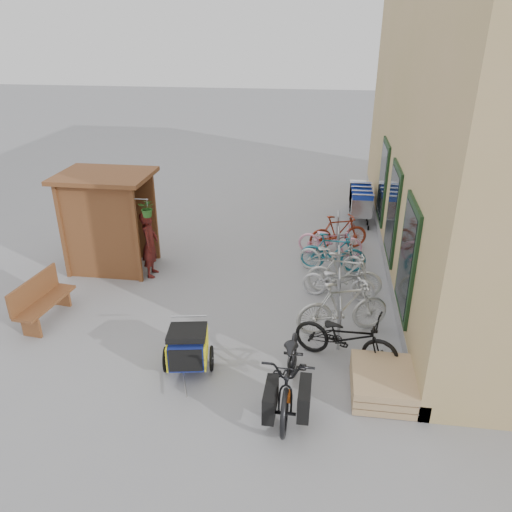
# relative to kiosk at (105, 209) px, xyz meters

# --- Properties ---
(ground) EXTENTS (80.00, 80.00, 0.00)m
(ground) POSITION_rel_kiosk_xyz_m (3.28, -2.47, -1.55)
(ground) COLOR gray
(kiosk) EXTENTS (2.49, 1.65, 2.40)m
(kiosk) POSITION_rel_kiosk_xyz_m (0.00, 0.00, 0.00)
(kiosk) COLOR brown
(kiosk) RESTS_ON ground
(bike_rack) EXTENTS (0.05, 5.35, 0.86)m
(bike_rack) POSITION_rel_kiosk_xyz_m (5.58, -0.07, -1.04)
(bike_rack) COLOR #A5A8AD
(bike_rack) RESTS_ON ground
(pallet_stack) EXTENTS (1.00, 1.20, 0.40)m
(pallet_stack) POSITION_rel_kiosk_xyz_m (6.28, -3.87, -1.34)
(pallet_stack) COLOR tan
(pallet_stack) RESTS_ON ground
(bench) EXTENTS (0.61, 1.54, 0.95)m
(bench) POSITION_rel_kiosk_xyz_m (-0.40, -2.53, -1.07)
(bench) COLOR brown
(bench) RESTS_ON ground
(shopping_carts) EXTENTS (0.63, 2.13, 1.13)m
(shopping_carts) POSITION_rel_kiosk_xyz_m (6.28, 4.34, -0.89)
(shopping_carts) COLOR silver
(shopping_carts) RESTS_ON ground
(child_trailer) EXTENTS (0.93, 1.49, 0.86)m
(child_trailer) POSITION_rel_kiosk_xyz_m (2.96, -3.68, -1.08)
(child_trailer) COLOR navy
(child_trailer) RESTS_ON ground
(cargo_bike) EXTENTS (0.80, 2.21, 1.16)m
(cargo_bike) POSITION_rel_kiosk_xyz_m (4.79, -4.26, -0.98)
(cargo_bike) COLOR black
(cargo_bike) RESTS_ON ground
(person_kiosk) EXTENTS (0.43, 0.61, 1.61)m
(person_kiosk) POSITION_rel_kiosk_xyz_m (1.14, -0.26, -0.75)
(person_kiosk) COLOR maroon
(person_kiosk) RESTS_ON ground
(bike_0) EXTENTS (2.02, 1.23, 1.00)m
(bike_0) POSITION_rel_kiosk_xyz_m (5.68, -3.06, -1.05)
(bike_0) COLOR black
(bike_0) RESTS_ON ground
(bike_1) EXTENTS (1.92, 1.10, 1.12)m
(bike_1) POSITION_rel_kiosk_xyz_m (5.64, -2.12, -0.99)
(bike_1) COLOR beige
(bike_1) RESTS_ON ground
(bike_2) EXTENTS (1.67, 0.79, 0.84)m
(bike_2) POSITION_rel_kiosk_xyz_m (5.58, -0.78, -1.13)
(bike_2) COLOR #BCBDC1
(bike_2) RESTS_ON ground
(bike_3) EXTENTS (1.72, 0.67, 1.01)m
(bike_3) POSITION_rel_kiosk_xyz_m (5.70, -0.61, -1.05)
(bike_3) COLOR beige
(bike_3) RESTS_ON ground
(bike_4) EXTENTS (1.77, 1.03, 0.88)m
(bike_4) POSITION_rel_kiosk_xyz_m (5.44, 0.43, -1.11)
(bike_4) COLOR beige
(bike_4) RESTS_ON ground
(bike_5) EXTENTS (1.64, 0.55, 0.97)m
(bike_5) POSITION_rel_kiosk_xyz_m (5.45, 0.59, -1.07)
(bike_5) COLOR #216F84
(bike_5) RESTS_ON ground
(bike_6) EXTENTS (1.73, 0.78, 0.88)m
(bike_6) POSITION_rel_kiosk_xyz_m (5.39, 1.47, -1.11)
(bike_6) COLOR pink
(bike_6) RESTS_ON ground
(bike_7) EXTENTS (1.67, 0.97, 0.97)m
(bike_7) POSITION_rel_kiosk_xyz_m (5.60, 1.89, -1.07)
(bike_7) COLOR maroon
(bike_7) RESTS_ON ground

